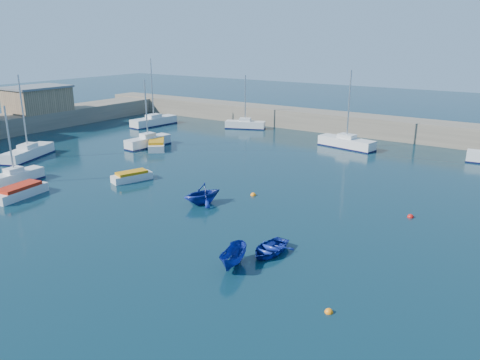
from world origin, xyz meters
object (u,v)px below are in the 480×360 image
Objects in this scene: dinghy_left at (202,194)px; dinghy_right at (234,257)px; sailboat_4 at (154,121)px; motorboat_1 at (132,176)px; motorboat_0 at (20,191)px; motorboat_2 at (157,144)px; brick_shed_a at (38,100)px; sailboat_1 at (15,177)px; sailboat_5 at (245,124)px; sailboat_3 at (148,141)px; sailboat_2 at (28,153)px; sailboat_6 at (346,142)px; dinghy_center at (270,249)px.

dinghy_left reaches higher than dinghy_right.
motorboat_1 is (18.53, -22.03, -0.24)m from sailboat_4.
motorboat_2 is (-3.13, 19.69, 0.02)m from motorboat_0.
brick_shed_a is 29.28m from sailboat_1.
brick_shed_a is 1.12× the size of sailboat_1.
motorboat_2 is at bearing 151.74° from sailboat_5.
sailboat_1 reaches higher than motorboat_0.
motorboat_0 is at bearing -132.08° from dinghy_left.
sailboat_3 reaches higher than sailboat_5.
sailboat_4 reaches higher than motorboat_1.
sailboat_4 is 14.12m from sailboat_5.
dinghy_right is (33.58, -8.27, -0.06)m from sailboat_2.
dinghy_right is (26.03, -2.09, -0.00)m from sailboat_1.
sailboat_1 is 36.68m from sailboat_6.
motorboat_2 is 1.55× the size of dinghy_left.
sailboat_4 reaches higher than sailboat_5.
sailboat_1 reaches higher than dinghy_right.
sailboat_6 is 36.44m from motorboat_0.
motorboat_0 is at bearing -29.58° from sailboat_1.
sailboat_1 is 2.19× the size of dinghy_center.
sailboat_1 is 17.79m from motorboat_2.
dinghy_center is (18.60, -6.06, -0.09)m from motorboat_1.
sailboat_3 is 2.48× the size of dinghy_center.
sailboat_2 reaches higher than sailboat_5.
sailboat_3 is at bearing 135.96° from motorboat_2.
sailboat_5 is (25.56, 16.47, -3.48)m from brick_shed_a.
motorboat_1 is at bearing -98.22° from motorboat_2.
sailboat_4 reaches higher than dinghy_left.
motorboat_0 is 15.62m from dinghy_left.
dinghy_center is at bearing 56.87° from dinghy_right.
motorboat_0 is 1.22× the size of motorboat_1.
sailboat_1 is 18.53m from dinghy_left.
dinghy_left is (-2.05, -25.50, 0.20)m from sailboat_6.
sailboat_3 is 1.49m from motorboat_2.
sailboat_4 is at bearing 144.12° from dinghy_center.
sailboat_3 is at bearing 133.08° from sailboat_6.
sailboat_1 is 0.88× the size of sailboat_3.
dinghy_right is at bearing -22.25° from brick_shed_a.
sailboat_2 is 1.13× the size of sailboat_3.
dinghy_center is (24.21, -33.81, -0.28)m from sailboat_5.
sailboat_3 is 1.68× the size of motorboat_0.
dinghy_center is (37.13, -28.09, -0.33)m from sailboat_4.
brick_shed_a is 44.72m from sailboat_6.
sailboat_6 is (17.10, -3.51, 0.05)m from sailboat_5.
sailboat_4 is at bearing 160.22° from dinghy_left.
dinghy_left is at bearing -28.80° from sailboat_3.
sailboat_6 is at bearing -7.54° from motorboat_2.
sailboat_4 is (-9.56, 10.87, 0.01)m from sailboat_3.
brick_shed_a is 0.88× the size of sailboat_2.
sailboat_1 is 0.72× the size of sailboat_4.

